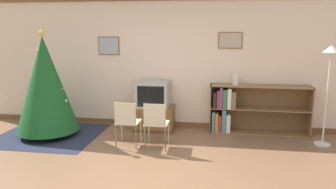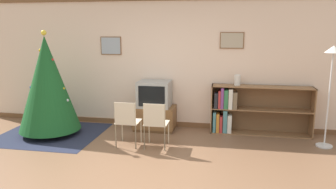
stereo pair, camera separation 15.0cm
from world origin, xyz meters
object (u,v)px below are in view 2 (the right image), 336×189
Objects in this scene: folding_chair_left at (127,121)px; standing_lamp at (332,70)px; christmas_tree at (48,84)px; vase at (237,80)px; tv_console at (155,118)px; folding_chair_right at (156,122)px; television at (154,94)px; bookshelf at (243,109)px.

standing_lamp reaches higher than folding_chair_left.
folding_chair_left is 3.61m from standing_lamp.
vase is (3.59, 0.82, 0.05)m from christmas_tree.
tv_console is 1.12m from folding_chair_right.
television is 0.33× the size of bookshelf.
tv_console is 1.02× the size of folding_chair_right.
vase is 0.12× the size of standing_lamp.
vase is (1.38, 1.19, 0.59)m from folding_chair_right.
christmas_tree is 2.20m from tv_console.
television is 3.27m from standing_lamp.
standing_lamp is at bearing 12.19° from folding_chair_right.
vase reaches higher than folding_chair_left.
folding_chair_left is 0.46× the size of standing_lamp.
standing_lamp reaches higher than television.
vase is (-0.14, 0.03, 0.59)m from bookshelf.
television is 1.12m from folding_chair_left.
tv_console is at bearing 76.41° from folding_chair_left.
tv_console is 3.40m from standing_lamp.
folding_chair_left is at bearing -147.81° from vase.
folding_chair_right is at bearing -139.20° from vase.
christmas_tree is 3.85m from bookshelf.
bookshelf is (2.04, 1.16, 0.01)m from folding_chair_left.
television is (1.95, 0.68, -0.26)m from christmas_tree.
christmas_tree is 1.81m from folding_chair_left.
standing_lamp is (2.92, 0.63, 0.89)m from folding_chair_right.
bookshelf is 0.60m from vase.
bookshelf is at bearing 3.37° from television.
bookshelf is 9.22× the size of vase.
television is 0.79× the size of folding_chair_left.
vase reaches higher than tv_console.
standing_lamp is (5.13, 0.25, 0.35)m from christmas_tree.
folding_chair_right reaches higher than tv_console.
folding_chair_right is 3.12m from standing_lamp.
christmas_tree is 3.12× the size of television.
vase is at bearing 4.70° from television.
christmas_tree is 2.08m from television.
vase reaches higher than folding_chair_right.
tv_console is 1.84m from vase.
folding_chair_left is 1.00× the size of folding_chair_right.
christmas_tree reaches higher than vase.
christmas_tree reaches higher than bookshelf.
television is 1.68m from vase.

